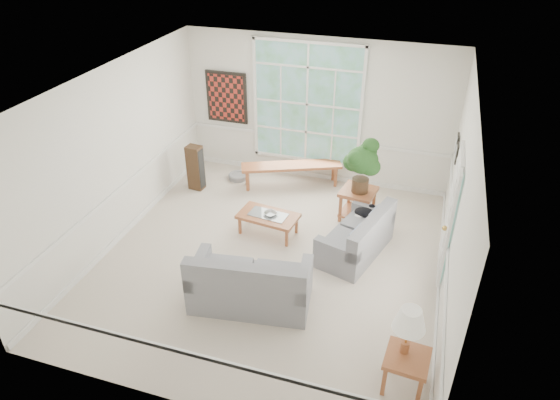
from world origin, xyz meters
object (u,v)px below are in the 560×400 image
Objects in this scene: loveseat_front at (251,277)px; coffee_table at (268,224)px; loveseat_right at (356,233)px; end_table at (357,204)px; side_table at (405,372)px.

loveseat_front reaches higher than coffee_table.
loveseat_right is 1.42× the size of coffee_table.
loveseat_front is 2.84× the size of end_table.
loveseat_right is 0.86× the size of loveseat_front.
loveseat_front is at bearing -110.38° from loveseat_right.
loveseat_right is 2.81× the size of side_table.
loveseat_right is 2.09m from loveseat_front.
coffee_table is (-1.58, 0.10, -0.21)m from loveseat_right.
side_table is (1.22, -3.60, -0.04)m from end_table.
loveseat_front is at bearing -72.55° from coffee_table.
loveseat_front is (-1.26, -1.67, 0.07)m from loveseat_right.
coffee_table is 3.74m from side_table.
loveseat_right is at bearing 45.12° from loveseat_front.
coffee_table is at bearing -166.84° from loveseat_right.
end_table is at bearing 60.08° from loveseat_front.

